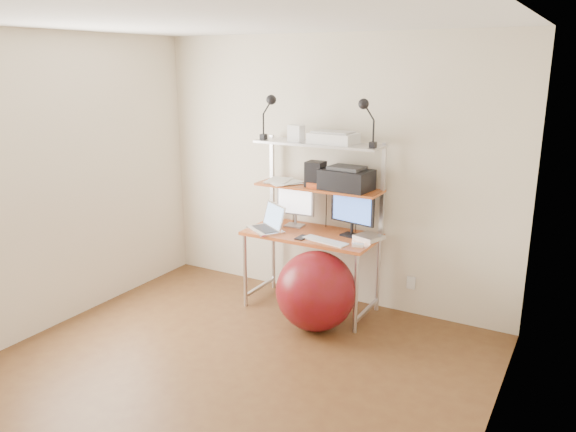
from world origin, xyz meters
name	(u,v)px	position (x,y,z in m)	size (l,w,h in m)	color
room	(215,215)	(0.00, 0.00, 1.25)	(3.60, 3.60, 3.60)	brown
computer_desk	(315,209)	(0.00, 1.50, 0.96)	(1.20, 0.60, 1.57)	#C65F26
wall_outlet	(411,283)	(0.85, 1.79, 0.30)	(0.08, 0.01, 0.12)	white
monitor_silver	(295,203)	(-0.24, 1.57, 0.96)	(0.37, 0.14, 0.42)	#ABACB0
monitor_black	(352,211)	(0.35, 1.55, 0.96)	(0.44, 0.15, 0.45)	black
laptop	(269,224)	(-0.38, 1.34, 0.79)	(0.44, 0.42, 0.31)	silver
keyboard	(325,241)	(0.22, 1.27, 0.75)	(0.43, 0.12, 0.01)	white
mouse	(358,245)	(0.52, 1.28, 0.75)	(0.09, 0.06, 0.03)	white
mac_mini	(369,237)	(0.53, 1.52, 0.76)	(0.21, 0.21, 0.04)	silver
phone	(302,237)	(0.00, 1.26, 0.75)	(0.08, 0.15, 0.01)	black
printer	(347,179)	(0.28, 1.57, 1.25)	(0.46, 0.33, 0.21)	black
nas_cube	(315,174)	(-0.02, 1.55, 1.27)	(0.16, 0.16, 0.23)	black
red_box	(317,185)	(0.02, 1.51, 1.17)	(0.17, 0.11, 0.05)	#CF5021
scanner	(333,138)	(0.14, 1.58, 1.60)	(0.42, 0.28, 0.11)	white
box_white	(296,133)	(-0.21, 1.53, 1.62)	(0.13, 0.11, 0.15)	white
box_grey	(294,135)	(-0.27, 1.60, 1.60)	(0.10, 0.10, 0.10)	#313134
clip_lamp_left	(270,107)	(-0.47, 1.49, 1.85)	(0.16, 0.09, 0.41)	black
clip_lamp_right	(366,112)	(0.47, 1.48, 1.85)	(0.16, 0.09, 0.40)	black
exercise_ball	(316,291)	(0.22, 1.09, 0.35)	(0.69, 0.69, 0.69)	maroon
paper_stack	(282,181)	(-0.37, 1.56, 1.16)	(0.41, 0.40, 0.02)	white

